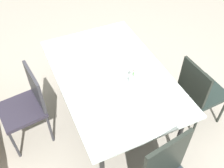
# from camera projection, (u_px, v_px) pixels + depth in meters

# --- Properties ---
(ground_plane) EXTENTS (12.00, 12.00, 0.00)m
(ground_plane) POSITION_uv_depth(u_px,v_px,m) (109.00, 120.00, 3.15)
(ground_plane) COLOR gray
(dining_table) EXTENTS (1.64, 1.06, 0.76)m
(dining_table) POSITION_uv_depth(u_px,v_px,m) (112.00, 78.00, 2.64)
(dining_table) COLOR silver
(dining_table) RESTS_ON ground
(chair_far_side) EXTENTS (0.48, 0.48, 0.90)m
(chair_far_side) POSITION_uv_depth(u_px,v_px,m) (27.00, 104.00, 2.65)
(chair_far_side) COLOR #28232F
(chair_far_side) RESTS_ON ground
(chair_near_left) EXTENTS (0.44, 0.44, 0.88)m
(chair_near_left) POSITION_uv_depth(u_px,v_px,m) (199.00, 90.00, 2.80)
(chair_near_left) COLOR #1D2825
(chair_near_left) RESTS_ON ground
(flower_vase) EXTENTS (0.08, 0.08, 0.24)m
(flower_vase) POSITION_uv_depth(u_px,v_px,m) (133.00, 78.00, 2.45)
(flower_vase) COLOR silver
(flower_vase) RESTS_ON dining_table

